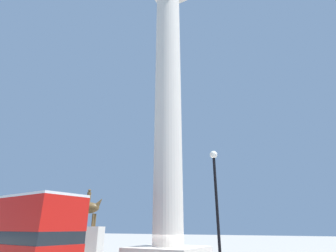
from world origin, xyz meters
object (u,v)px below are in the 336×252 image
(street_lamp, at_px, (217,214))
(bus_a, at_px, (3,237))
(equestrian_statue, at_px, (84,240))
(monument_column, at_px, (168,140))

(street_lamp, bearing_deg, bus_a, -162.32)
(bus_a, xyz_separation_m, equestrian_statue, (-3.19, 9.23, -0.53))
(bus_a, relative_size, equestrian_statue, 1.75)
(monument_column, height_order, equestrian_statue, monument_column)
(monument_column, xyz_separation_m, bus_a, (-7.29, -5.51, -5.95))
(equestrian_statue, xyz_separation_m, street_lamp, (14.28, -5.69, 1.61))
(bus_a, bearing_deg, street_lamp, 22.96)
(monument_column, distance_m, equestrian_statue, 12.87)
(equestrian_statue, bearing_deg, bus_a, -96.52)
(monument_column, bearing_deg, street_lamp, -27.39)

